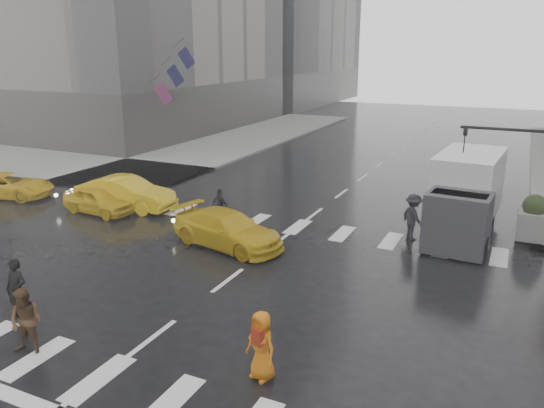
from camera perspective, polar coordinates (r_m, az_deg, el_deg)
The scene contains 17 objects.
ground at distance 17.71m, azimuth -4.77°, elevation -8.18°, with size 120.00×120.00×0.00m, color black.
sidewalk_nw at distance 42.46m, azimuth -15.98°, elevation 5.92°, with size 35.00×35.00×0.15m, color slate.
road_markings at distance 17.70m, azimuth -4.77°, elevation -8.16°, with size 18.00×48.00×0.01m, color silver, non-canonical shape.
traffic_signal_pole at distance 22.30m, azimuth 27.01°, elevation 3.93°, with size 4.45×0.42×4.50m.
planter_west at distance 23.02m, azimuth 21.33°, elevation -0.80°, with size 1.10×1.10×1.80m.
planter_mid at distance 23.00m, azimuth 26.28°, elevation -1.40°, with size 1.10×1.10×1.80m.
flag_cluster at distance 39.90m, azimuth -10.71°, elevation 13.69°, with size 2.87×3.06×4.69m.
pedestrian_black at distance 16.28m, azimuth -26.05°, elevation -6.14°, with size 1.09×1.10×2.43m.
pedestrian_brown at distance 14.73m, azimuth -24.94°, elevation -11.38°, with size 0.84×0.65×1.73m, color #452D18.
pedestrian_orange at distance 12.50m, azimuth -1.16°, elevation -14.95°, with size 0.94×0.76×1.67m.
pedestrian_far_a at distance 23.01m, azimuth -5.58°, elevation -0.28°, with size 0.90×0.55×1.54m, color black.
pedestrian_far_b at distance 21.70m, azimuth 14.93°, elevation -1.36°, with size 1.21×0.67×1.87m, color black.
taxi_front at distance 25.68m, azimuth -18.18°, elevation 0.38°, with size 1.46×3.62×1.23m, color gold.
taxi_mid at distance 25.91m, azimuth -15.42°, elevation 1.11°, with size 1.63×4.68×1.54m, color gold.
taxi_rear at distance 20.39m, azimuth -4.82°, elevation -2.73°, with size 1.92×4.17×1.37m, color gold.
taxi_far at distance 30.21m, azimuth -26.40°, elevation 1.81°, with size 2.06×3.96×1.24m, color gold.
box_truck at distance 22.60m, azimuth 20.06°, elevation 1.04°, with size 2.31×6.16×3.27m.
Camera 1 is at (8.16, -13.89, 7.35)m, focal length 35.00 mm.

